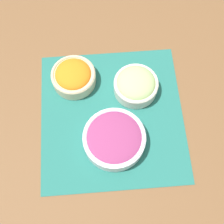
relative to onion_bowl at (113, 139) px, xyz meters
The scene contains 5 objects.
ground_plane 0.09m from the onion_bowl, behind, with size 3.00×3.00×0.00m, color brown.
placemat 0.09m from the onion_bowl, behind, with size 0.46×0.44×0.00m.
onion_bowl is the anchor object (origin of this frame).
carrot_bowl 0.24m from the onion_bowl, 153.64° to the right, with size 0.14×0.14×0.07m.
cucumber_bowl 0.19m from the onion_bowl, 153.06° to the left, with size 0.14×0.14×0.07m.
Camera 1 is at (0.35, -0.03, 0.90)m, focal length 50.00 mm.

